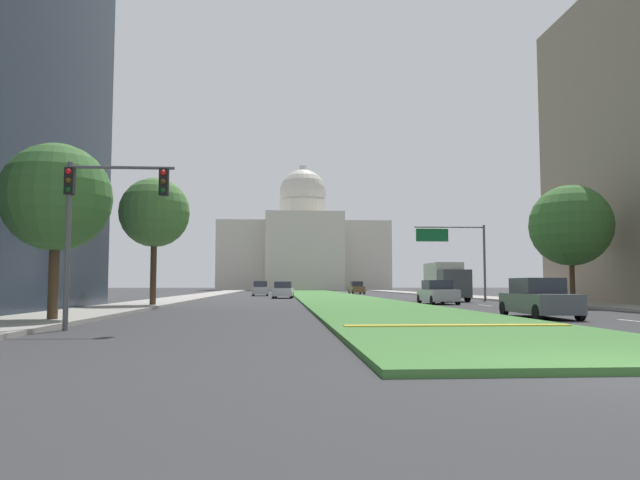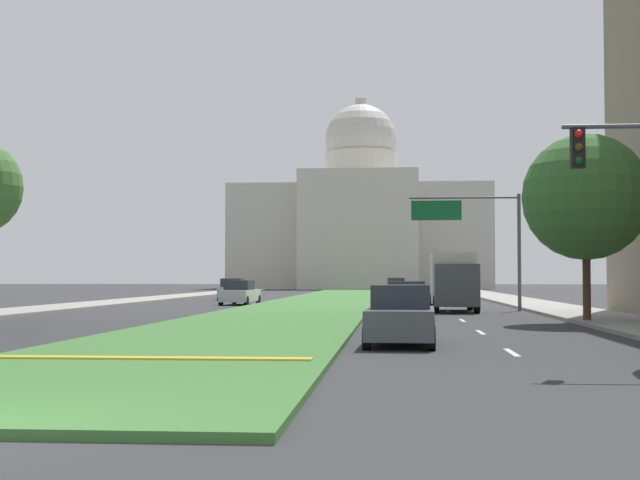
{
  "view_description": "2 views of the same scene",
  "coord_description": "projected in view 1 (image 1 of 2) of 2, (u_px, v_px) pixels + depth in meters",
  "views": [
    {
      "loc": [
        -5.41,
        -8.86,
        1.42
      ],
      "look_at": [
        -1.8,
        44.83,
        5.43
      ],
      "focal_mm": 33.14,
      "sensor_mm": 36.0,
      "label": 1
    },
    {
      "loc": [
        5.22,
        -10.3,
        1.91
      ],
      "look_at": [
        -0.34,
        57.85,
        4.65
      ],
      "focal_mm": 51.12,
      "sensor_mm": 36.0,
      "label": 2
    }
  ],
  "objects": [
    {
      "name": "ground_plane",
      "position": [
        323.0,
        295.0,
        75.48
      ],
      "size": [
        293.68,
        293.68,
        0.0
      ],
      "primitive_type": "plane",
      "color": "#333335"
    },
    {
      "name": "grass_median",
      "position": [
        327.0,
        296.0,
        68.85
      ],
      "size": [
        7.74,
        120.14,
        0.14
      ],
      "primitive_type": "cube",
      "color": "#427A38",
      "rests_on": "ground_plane"
    },
    {
      "name": "median_curb_nose",
      "position": [
        458.0,
        325.0,
        17.99
      ],
      "size": [
        6.97,
        0.5,
        0.04
      ],
      "primitive_type": "cube",
      "color": "gold",
      "rests_on": "grass_median"
    },
    {
      "name": "lane_dashes_right",
      "position": [
        443.0,
        301.0,
        49.14
      ],
      "size": [
        0.16,
        52.8,
        0.01
      ],
      "color": "silver",
      "rests_on": "ground_plane"
    },
    {
      "name": "sidewalk_left",
      "position": [
        193.0,
        297.0,
        61.24
      ],
      "size": [
        4.0,
        120.14,
        0.15
      ],
      "primitive_type": "cube",
      "color": "#9E9991",
      "rests_on": "ground_plane"
    },
    {
      "name": "sidewalk_right",
      "position": [
        466.0,
        296.0,
        63.17
      ],
      "size": [
        4.0,
        120.14,
        0.15
      ],
      "primitive_type": "cube",
      "color": "#9E9991",
      "rests_on": "ground_plane"
    },
    {
      "name": "capitol_building",
      "position": [
        303.0,
        249.0,
        141.72
      ],
      "size": [
        39.69,
        24.55,
        30.18
      ],
      "color": "beige",
      "rests_on": "ground_plane"
    },
    {
      "name": "traffic_light_near_left",
      "position": [
        97.0,
        207.0,
        18.27
      ],
      "size": [
        3.34,
        0.35,
        5.2
      ],
      "color": "#515456",
      "rests_on": "ground_plane"
    },
    {
      "name": "overhead_guide_sign",
      "position": [
        458.0,
        246.0,
        50.69
      ],
      "size": [
        6.18,
        0.2,
        6.5
      ],
      "color": "#515456",
      "rests_on": "ground_plane"
    },
    {
      "name": "street_tree_left_near",
      "position": [
        56.0,
        198.0,
        21.79
      ],
      "size": [
        3.99,
        3.99,
        6.61
      ],
      "color": "#4C3823",
      "rests_on": "ground_plane"
    },
    {
      "name": "street_tree_left_mid",
      "position": [
        155.0,
        213.0,
        36.59
      ],
      "size": [
        4.3,
        4.3,
        8.0
      ],
      "color": "#4C3823",
      "rests_on": "ground_plane"
    },
    {
      "name": "street_tree_right_mid",
      "position": [
        571.0,
        225.0,
        37.45
      ],
      "size": [
        5.14,
        5.14,
        7.7
      ],
      "color": "#4C3823",
      "rests_on": "ground_plane"
    },
    {
      "name": "sedan_lead_stopped",
      "position": [
        538.0,
        299.0,
        24.75
      ],
      "size": [
        2.06,
        4.77,
        1.67
      ],
      "color": "#4C5156",
      "rests_on": "ground_plane"
    },
    {
      "name": "sedan_midblock",
      "position": [
        438.0,
        293.0,
        41.91
      ],
      "size": [
        2.06,
        4.42,
        1.69
      ],
      "color": "#BCBCC1",
      "rests_on": "ground_plane"
    },
    {
      "name": "sedan_distant",
      "position": [
        283.0,
        290.0,
        58.79
      ],
      "size": [
        2.18,
        4.74,
        1.65
      ],
      "color": "silver",
      "rests_on": "ground_plane"
    },
    {
      "name": "sedan_far_horizon",
      "position": [
        260.0,
        289.0,
        70.47
      ],
      "size": [
        1.99,
        4.41,
        1.75
      ],
      "color": "#BCBCC1",
      "rests_on": "ground_plane"
    },
    {
      "name": "sedan_very_far",
      "position": [
        357.0,
        288.0,
        83.33
      ],
      "size": [
        1.94,
        4.28,
        1.77
      ],
      "color": "brown",
      "rests_on": "ground_plane"
    },
    {
      "name": "box_truck_delivery",
      "position": [
        446.0,
        281.0,
        49.33
      ],
      "size": [
        2.4,
        6.4,
        3.2
      ],
      "color": "#4C5156",
      "rests_on": "ground_plane"
    }
  ]
}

